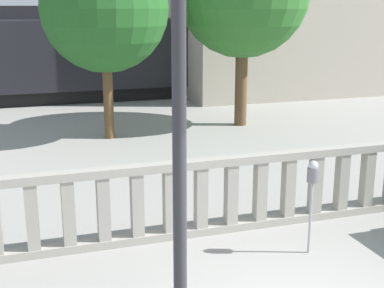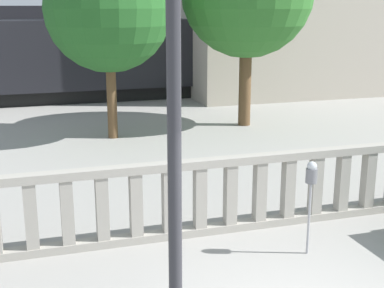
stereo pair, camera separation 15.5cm
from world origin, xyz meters
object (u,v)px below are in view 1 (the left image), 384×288
(train_near, at_px, (24,59))
(tree_right, at_px, (105,9))
(train_far, at_px, (70,35))
(lamppost, at_px, (179,91))
(parking_meter, at_px, (313,179))

(train_near, xyz_separation_m, tree_right, (2.25, -7.16, 2.04))
(train_near, bearing_deg, train_far, 76.32)
(lamppost, bearing_deg, tree_right, 85.66)
(lamppost, xyz_separation_m, train_far, (1.58, 29.71, -0.97))
(lamppost, distance_m, train_far, 29.77)
(parking_meter, height_order, train_near, train_near)
(train_far, bearing_deg, lamppost, -93.05)
(parking_meter, xyz_separation_m, train_far, (-0.96, 28.48, 0.74))
(train_near, xyz_separation_m, train_far, (3.08, 12.64, 0.24))
(parking_meter, bearing_deg, lamppost, -154.14)
(train_near, bearing_deg, tree_right, -72.57)
(lamppost, height_order, tree_right, tree_right)
(train_near, bearing_deg, parking_meter, -75.70)
(train_near, distance_m, tree_right, 7.77)
(lamppost, relative_size, train_far, 0.18)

